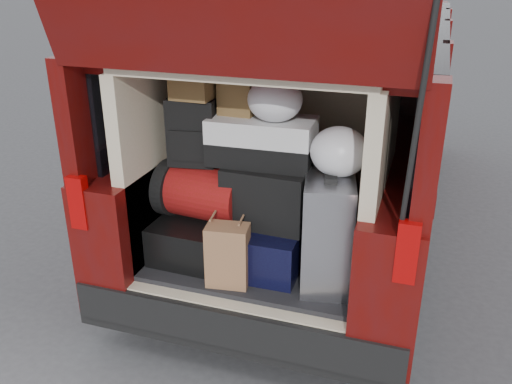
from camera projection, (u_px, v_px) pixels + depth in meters
The scene contains 15 objects.
ground at pixel (250, 348), 3.37m from camera, with size 80.00×80.00×0.00m, color #3A3A3D.
minivan at pixel (320, 126), 4.62m from camera, with size 1.90×5.35×2.77m.
load_floor at pixel (264, 288), 3.50m from camera, with size 1.24×1.05×0.55m, color black.
black_hardshell at pixel (199, 233), 3.34m from camera, with size 0.43×0.59×0.24m, color black.
navy_hardshell at pixel (263, 240), 3.23m from camera, with size 0.49×0.60×0.26m, color black.
silver_roller at pixel (327, 232), 2.94m from camera, with size 0.26×0.42×0.63m, color silver.
kraft_bag at pixel (228, 255), 2.98m from camera, with size 0.23×0.15×0.36m, color #956543.
red_duffel at pixel (203, 192), 3.22m from camera, with size 0.51×0.33×0.33m, color maroon.
black_soft_case at pixel (267, 196), 3.08m from camera, with size 0.48×0.29×0.34m, color black.
backpack at pixel (193, 132), 3.11m from camera, with size 0.27×0.17×0.39m, color black.
twotone_duffel at pixel (262, 141), 3.04m from camera, with size 0.59×0.30×0.26m, color white.
grocery_sack_lower at pixel (193, 80), 2.98m from camera, with size 0.22×0.18×0.20m, color brown.
grocery_sack_upper at pixel (238, 96), 3.03m from camera, with size 0.20×0.16×0.20m, color brown.
plastic_bag_center at pixel (275, 100), 2.88m from camera, with size 0.30×0.28×0.24m, color white.
plastic_bag_right at pixel (339, 152), 2.80m from camera, with size 0.30×0.28×0.26m, color white.
Camera 1 is at (0.88, -2.56, 2.23)m, focal length 38.00 mm.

